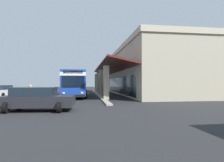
% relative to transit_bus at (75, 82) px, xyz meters
% --- Properties ---
extents(ground, '(120.00, 120.00, 0.00)m').
position_rel_transit_bus_xyz_m(ground, '(-3.46, 7.96, -1.85)').
color(ground, '#262628').
extents(curb_strip, '(28.90, 0.50, 0.12)m').
position_rel_transit_bus_xyz_m(curb_strip, '(-3.90, 3.14, -1.79)').
color(curb_strip, '#9E998E').
rests_on(curb_strip, ground).
extents(plaza_building, '(24.38, 16.25, 7.03)m').
position_rel_transit_bus_xyz_m(plaza_building, '(-3.90, 12.77, 1.67)').
color(plaza_building, '#B2A88E').
rests_on(plaza_building, ground).
extents(transit_bus, '(11.25, 2.97, 3.34)m').
position_rel_transit_bus_xyz_m(transit_bus, '(0.00, 0.00, 0.00)').
color(transit_bus, '#193D9E').
rests_on(transit_bus, ground).
extents(parked_sedan_white, '(4.47, 2.15, 1.47)m').
position_rel_transit_bus_xyz_m(parked_sedan_white, '(0.28, -8.74, -1.10)').
color(parked_sedan_white, silver).
rests_on(parked_sedan_white, ground).
extents(parked_sedan_charcoal, '(2.66, 4.53, 1.47)m').
position_rel_transit_bus_xyz_m(parked_sedan_charcoal, '(12.48, -1.67, -1.10)').
color(parked_sedan_charcoal, '#232328').
rests_on(parked_sedan_charcoal, ground).
extents(pedestrian, '(0.33, 0.66, 1.62)m').
position_rel_transit_bus_xyz_m(pedestrian, '(10.77, -2.52, -0.95)').
color(pedestrian, '#38383D').
rests_on(pedestrian, ground).
extents(potted_palm, '(1.61, 1.77, 2.98)m').
position_rel_transit_bus_xyz_m(potted_palm, '(-10.67, 4.33, -1.10)').
color(potted_palm, brown).
rests_on(potted_palm, ground).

